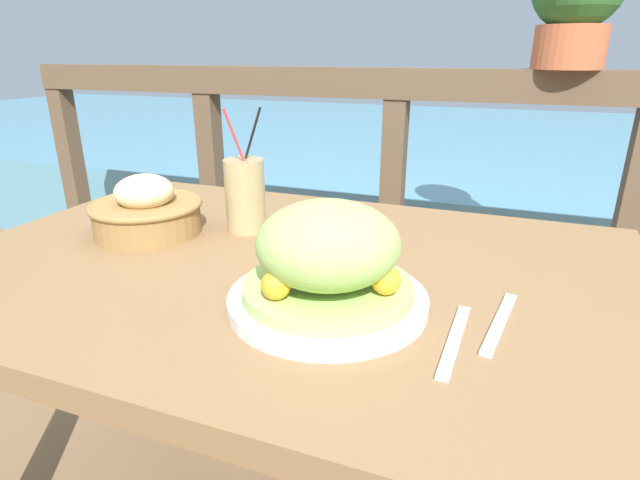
{
  "coord_description": "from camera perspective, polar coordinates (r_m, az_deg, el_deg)",
  "views": [
    {
      "loc": [
        0.34,
        -0.73,
        1.04
      ],
      "look_at": [
        0.07,
        -0.03,
        0.76
      ],
      "focal_mm": 28.0,
      "sensor_mm": 36.0,
      "label": 1
    }
  ],
  "objects": [
    {
      "name": "patio_table",
      "position": [
        0.92,
        -3.69,
        -7.44
      ],
      "size": [
        1.22,
        0.81,
        0.7
      ],
      "color": "olive",
      "rests_on": "ground_plane"
    },
    {
      "name": "orange_near_basket",
      "position": [
        0.92,
        4.0,
        1.34
      ],
      "size": [
        0.08,
        0.08,
        0.08
      ],
      "color": "#F9A328",
      "rests_on": "patio_table"
    },
    {
      "name": "bread_basket",
      "position": [
        1.05,
        -19.2,
        3.18
      ],
      "size": [
        0.22,
        0.22,
        0.12
      ],
      "color": "olive",
      "rests_on": "patio_table"
    },
    {
      "name": "sea_backdrop",
      "position": [
        4.15,
        15.91,
        8.53
      ],
      "size": [
        12.0,
        4.0,
        0.45
      ],
      "color": "#568EA8",
      "rests_on": "ground_plane"
    },
    {
      "name": "railing_fence",
      "position": [
        1.63,
        8.38,
        8.05
      ],
      "size": [
        2.8,
        0.08,
        1.0
      ],
      "color": "brown",
      "rests_on": "ground_plane"
    },
    {
      "name": "knife",
      "position": [
        0.72,
        19.85,
        -8.85
      ],
      "size": [
        0.04,
        0.18,
        0.0
      ],
      "color": "silver",
      "rests_on": "patio_table"
    },
    {
      "name": "drink_glass",
      "position": [
        1.02,
        -8.54,
        5.1
      ],
      "size": [
        0.08,
        0.08,
        0.25
      ],
      "color": "tan",
      "rests_on": "patio_table"
    },
    {
      "name": "salad_plate",
      "position": [
        0.7,
        0.89,
        -2.65
      ],
      "size": [
        0.29,
        0.29,
        0.16
      ],
      "color": "silver",
      "rests_on": "patio_table"
    },
    {
      "name": "fork",
      "position": [
        0.66,
        15.14,
        -10.93
      ],
      "size": [
        0.02,
        0.18,
        0.0
      ],
      "color": "silver",
      "rests_on": "patio_table"
    }
  ]
}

